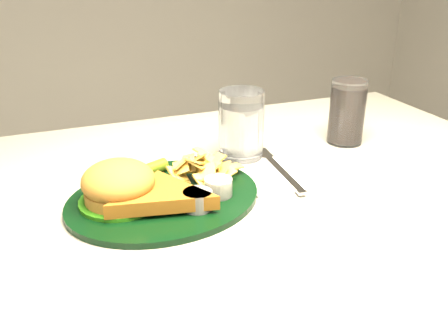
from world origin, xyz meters
The scene contains 6 objects.
dinner_plate centered at (-0.09, 0.01, 0.78)m, with size 0.30×0.25×0.07m, color black, non-canonical shape.
water_glass centered at (0.09, 0.12, 0.81)m, with size 0.08×0.08×0.13m, color white.
cola_glass centered at (0.31, 0.12, 0.81)m, with size 0.07×0.07×0.13m, color black.
fork_napkin centered at (0.12, 0.02, 0.76)m, with size 0.15×0.19×0.01m, color white, non-canonical shape.
spoon centered at (-0.14, -0.05, 0.75)m, with size 0.04×0.13×0.01m, color silver, non-canonical shape.
wrapped_straw centered at (0.03, 0.12, 0.75)m, with size 0.20×0.07×0.01m, color white, non-canonical shape.
Camera 1 is at (-0.25, -0.65, 1.11)m, focal length 40.00 mm.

